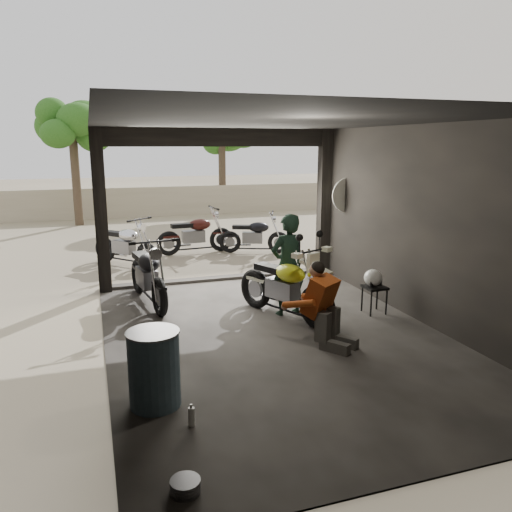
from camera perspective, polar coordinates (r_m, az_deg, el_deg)
ground at (r=7.69m, az=2.38°, el=-9.39°), size 80.00×80.00×0.00m
garage at (r=7.81m, az=1.05°, el=0.78°), size 7.00×7.13×3.20m
boundary_wall at (r=20.94m, az=-11.31°, el=6.14°), size 18.00×0.30×1.20m
tree_left at (r=19.20m, az=-20.41°, el=15.17°), size 2.20×2.20×5.60m
tree_right at (r=21.35m, az=-3.96°, el=14.43°), size 2.20×2.20×5.00m
main_bike at (r=8.36m, az=3.29°, el=-2.93°), size 1.51×2.08×1.28m
left_bike at (r=9.30m, az=-12.31°, el=-1.56°), size 1.05×2.01×1.30m
outside_bike_a at (r=12.46m, az=-14.76°, el=1.65°), size 1.71×1.80×1.19m
outside_bike_b at (r=13.47m, az=-6.96°, el=2.88°), size 1.89×0.90×1.24m
outside_bike_c at (r=13.42m, az=-0.20°, el=2.69°), size 1.80×1.25×1.12m
rider at (r=8.47m, az=3.66°, el=-1.05°), size 0.70×0.52×1.76m
mechanic at (r=7.24m, az=8.24°, el=-5.82°), size 0.98×1.04×1.21m
stool at (r=8.85m, az=13.41°, el=-3.84°), size 0.36×0.36×0.50m
helmet at (r=8.79m, az=13.23°, el=-2.45°), size 0.36×0.38×0.29m
oil_drum at (r=5.78m, az=-11.55°, el=-12.62°), size 0.72×0.72×0.88m
sign_post at (r=10.73m, az=10.39°, el=4.91°), size 0.74×0.08×2.21m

